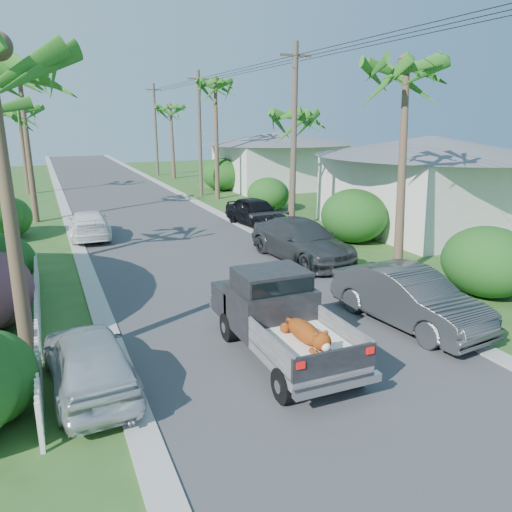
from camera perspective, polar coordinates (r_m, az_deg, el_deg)
name	(u,v)px	position (r m, az deg, el deg)	size (l,w,h in m)	color
ground	(336,384)	(11.51, 9.18, -14.21)	(120.00, 120.00, 0.00)	#2C521E
road	(134,206)	(34.28, -13.74, 5.53)	(8.00, 100.00, 0.02)	#38383A
curb_left	(66,211)	(33.85, -20.94, 4.86)	(0.60, 100.00, 0.06)	#A5A39E
curb_right	(197,202)	(35.23, -6.81, 6.15)	(0.60, 100.00, 0.06)	#A5A39E
pickup_truck	(276,313)	(12.41, 2.27, -6.55)	(1.98, 5.12, 2.06)	black
parked_car_rn	(409,298)	(14.65, 17.07, -4.63)	(1.69, 4.84, 1.59)	#313436
parked_car_rm	(302,241)	(20.56, 5.24, 1.75)	(2.27, 5.58, 1.62)	#313537
parked_car_rf	(256,212)	(27.12, -0.03, 5.04)	(1.78, 4.43, 1.51)	black
parked_car_ln	(89,361)	(11.39, -18.57, -11.26)	(1.64, 4.07, 1.39)	silver
parked_car_lf	(89,225)	(25.65, -18.57, 3.42)	(1.86, 4.58, 1.33)	white
palm_l_c	(19,74)	(30.44, -25.47, 18.29)	(4.40, 4.40, 9.20)	brown
palm_l_d	(18,107)	(42.37, -25.53, 15.07)	(4.40, 4.40, 7.70)	brown
palm_r_a	(410,64)	(18.69, 17.23, 20.23)	(4.40, 4.40, 8.70)	brown
palm_r_b	(294,112)	(26.32, 4.33, 16.05)	(4.40, 4.40, 7.20)	brown
palm_r_c	(215,81)	(36.39, -4.68, 19.27)	(4.40, 4.40, 9.40)	brown
palm_r_d	(171,107)	(49.84, -9.71, 16.48)	(4.40, 4.40, 8.00)	brown
shrub_r_a	(488,262)	(17.94, 24.98, -0.58)	(2.80, 3.08, 2.30)	#124017
shrub_r_b	(354,216)	(23.91, 11.11, 4.54)	(3.00, 3.30, 2.50)	#124017
shrub_r_c	(268,194)	(31.55, 1.39, 7.05)	(2.60, 2.86, 2.10)	#124017
shrub_r_d	(222,174)	(40.91, -3.88, 9.30)	(3.20, 3.52, 2.60)	#124017
picket_fence	(38,316)	(14.79, -23.69, -6.32)	(0.10, 11.00, 1.00)	white
house_right_near	(428,187)	(27.74, 19.05, 7.50)	(8.00, 9.00, 4.80)	silver
house_right_far	(278,162)	(42.75, 2.54, 10.69)	(9.00, 8.00, 4.60)	silver
utility_pole_b	(294,142)	(24.11, 4.35, 12.90)	(1.60, 0.26, 9.00)	brown
utility_pole_c	(200,133)	(38.04, -6.44, 13.77)	(1.60, 0.26, 9.00)	brown
utility_pole_d	(156,129)	(52.56, -11.40, 14.01)	(1.60, 0.26, 9.00)	brown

